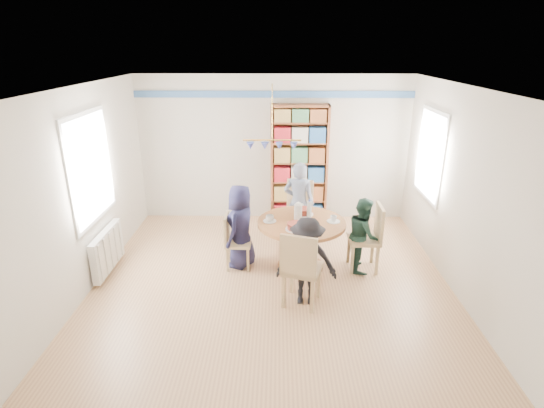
{
  "coord_description": "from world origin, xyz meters",
  "views": [
    {
      "loc": [
        0.08,
        -5.25,
        3.18
      ],
      "look_at": [
        0.0,
        0.4,
        1.05
      ],
      "focal_mm": 28.0,
      "sensor_mm": 36.0,
      "label": 1
    }
  ],
  "objects_px": {
    "person_far": "(299,203)",
    "bookshelf": "(299,166)",
    "person_left": "(241,226)",
    "chair_right": "(370,235)",
    "dining_table": "(301,233)",
    "person_near": "(307,262)",
    "person_right": "(363,234)",
    "chair_near": "(300,266)",
    "radiator": "(108,250)",
    "chair_far": "(298,208)",
    "chair_left": "(234,239)"
  },
  "relations": [
    {
      "from": "person_left",
      "to": "bookshelf",
      "type": "height_order",
      "value": "bookshelf"
    },
    {
      "from": "bookshelf",
      "to": "person_near",
      "type": "bearing_deg",
      "value": -90.36
    },
    {
      "from": "person_near",
      "to": "bookshelf",
      "type": "distance_m",
      "value": 2.85
    },
    {
      "from": "radiator",
      "to": "person_near",
      "type": "xyz_separation_m",
      "value": [
        2.87,
        -0.76,
        0.25
      ]
    },
    {
      "from": "dining_table",
      "to": "person_left",
      "type": "distance_m",
      "value": 0.9
    },
    {
      "from": "radiator",
      "to": "person_right",
      "type": "bearing_deg",
      "value": 2.24
    },
    {
      "from": "person_right",
      "to": "radiator",
      "type": "bearing_deg",
      "value": 94.49
    },
    {
      "from": "dining_table",
      "to": "person_far",
      "type": "distance_m",
      "value": 0.88
    },
    {
      "from": "chair_left",
      "to": "chair_far",
      "type": "height_order",
      "value": "chair_far"
    },
    {
      "from": "chair_far",
      "to": "person_left",
      "type": "height_order",
      "value": "person_left"
    },
    {
      "from": "chair_left",
      "to": "person_far",
      "type": "xyz_separation_m",
      "value": [
        1.01,
        0.88,
        0.24
      ]
    },
    {
      "from": "radiator",
      "to": "chair_left",
      "type": "xyz_separation_m",
      "value": [
        1.84,
        0.17,
        0.12
      ]
    },
    {
      "from": "chair_left",
      "to": "chair_near",
      "type": "height_order",
      "value": "chair_near"
    },
    {
      "from": "radiator",
      "to": "chair_near",
      "type": "bearing_deg",
      "value": -17.02
    },
    {
      "from": "chair_far",
      "to": "bookshelf",
      "type": "relative_size",
      "value": 0.47
    },
    {
      "from": "dining_table",
      "to": "person_near",
      "type": "height_order",
      "value": "person_near"
    },
    {
      "from": "dining_table",
      "to": "chair_right",
      "type": "height_order",
      "value": "chair_right"
    },
    {
      "from": "radiator",
      "to": "chair_left",
      "type": "relative_size",
      "value": 1.18
    },
    {
      "from": "radiator",
      "to": "person_far",
      "type": "relative_size",
      "value": 0.71
    },
    {
      "from": "chair_left",
      "to": "bookshelf",
      "type": "height_order",
      "value": "bookshelf"
    },
    {
      "from": "person_right",
      "to": "person_far",
      "type": "distance_m",
      "value": 1.29
    },
    {
      "from": "chair_left",
      "to": "chair_right",
      "type": "bearing_deg",
      "value": -0.69
    },
    {
      "from": "person_far",
      "to": "bookshelf",
      "type": "bearing_deg",
      "value": -78.65
    },
    {
      "from": "chair_right",
      "to": "chair_far",
      "type": "relative_size",
      "value": 0.98
    },
    {
      "from": "chair_right",
      "to": "chair_near",
      "type": "xyz_separation_m",
      "value": [
        -1.07,
        -1.0,
        0.02
      ]
    },
    {
      "from": "radiator",
      "to": "chair_left",
      "type": "bearing_deg",
      "value": 5.3
    },
    {
      "from": "chair_left",
      "to": "person_near",
      "type": "distance_m",
      "value": 1.4
    },
    {
      "from": "person_far",
      "to": "chair_right",
      "type": "bearing_deg",
      "value": 151.94
    },
    {
      "from": "chair_far",
      "to": "person_near",
      "type": "height_order",
      "value": "person_near"
    },
    {
      "from": "chair_right",
      "to": "person_right",
      "type": "bearing_deg",
      "value": 179.53
    },
    {
      "from": "chair_near",
      "to": "bookshelf",
      "type": "relative_size",
      "value": 0.48
    },
    {
      "from": "chair_right",
      "to": "chair_near",
      "type": "distance_m",
      "value": 1.47
    },
    {
      "from": "radiator",
      "to": "person_far",
      "type": "bearing_deg",
      "value": 20.21
    },
    {
      "from": "radiator",
      "to": "person_left",
      "type": "relative_size",
      "value": 0.78
    },
    {
      "from": "chair_left",
      "to": "person_far",
      "type": "bearing_deg",
      "value": 41.11
    },
    {
      "from": "chair_far",
      "to": "chair_left",
      "type": "bearing_deg",
      "value": -134.1
    },
    {
      "from": "person_right",
      "to": "chair_far",
      "type": "bearing_deg",
      "value": 42.71
    },
    {
      "from": "person_left",
      "to": "person_right",
      "type": "relative_size",
      "value": 1.14
    },
    {
      "from": "chair_near",
      "to": "radiator",
      "type": "bearing_deg",
      "value": 162.98
    },
    {
      "from": "chair_near",
      "to": "person_near",
      "type": "relative_size",
      "value": 0.88
    },
    {
      "from": "person_far",
      "to": "person_left",
      "type": "bearing_deg",
      "value": 56.15
    },
    {
      "from": "chair_far",
      "to": "person_far",
      "type": "bearing_deg",
      "value": -90.96
    },
    {
      "from": "person_left",
      "to": "person_far",
      "type": "xyz_separation_m",
      "value": [
        0.9,
        0.82,
        0.07
      ]
    },
    {
      "from": "person_near",
      "to": "person_right",
      "type": "bearing_deg",
      "value": 48.25
    },
    {
      "from": "radiator",
      "to": "person_near",
      "type": "relative_size",
      "value": 0.84
    },
    {
      "from": "person_far",
      "to": "person_near",
      "type": "relative_size",
      "value": 1.19
    },
    {
      "from": "person_left",
      "to": "person_right",
      "type": "height_order",
      "value": "person_left"
    },
    {
      "from": "dining_table",
      "to": "person_right",
      "type": "distance_m",
      "value": 0.91
    },
    {
      "from": "person_left",
      "to": "chair_near",
      "type": "bearing_deg",
      "value": 58.39
    },
    {
      "from": "person_left",
      "to": "chair_right",
      "type": "bearing_deg",
      "value": 108.19
    }
  ]
}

